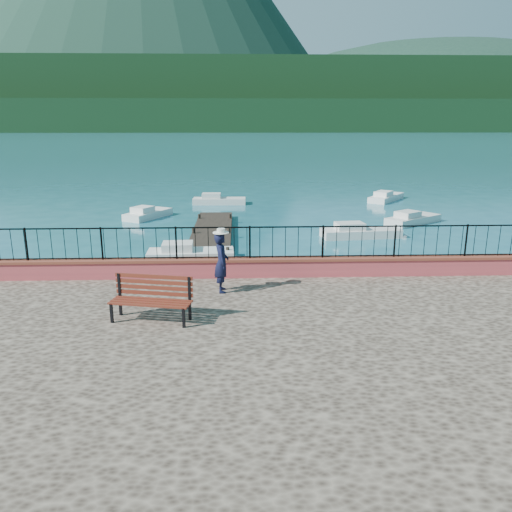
{
  "coord_description": "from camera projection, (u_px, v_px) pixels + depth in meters",
  "views": [
    {
      "loc": [
        -0.66,
        -10.83,
        5.76
      ],
      "look_at": [
        -0.18,
        2.0,
        2.3
      ],
      "focal_mm": 35.0,
      "sensor_mm": 36.0,
      "label": 1
    }
  ],
  "objects": [
    {
      "name": "parapet",
      "position": [
        260.0,
        267.0,
        15.15
      ],
      "size": [
        28.0,
        0.46,
        0.58
      ],
      "primitive_type": "cube",
      "color": "#C3464A",
      "rests_on": "promenade"
    },
    {
      "name": "boat_4",
      "position": [
        219.0,
        198.0,
        36.1
      ],
      "size": [
        3.81,
        1.38,
        0.8
      ],
      "primitive_type": "cube",
      "rotation": [
        0.0,
        0.0,
        -0.02
      ],
      "color": "silver",
      "rests_on": "ground"
    },
    {
      "name": "boat_2",
      "position": [
        413.0,
        217.0,
        29.17
      ],
      "size": [
        3.79,
        3.2,
        0.8
      ],
      "primitive_type": "cube",
      "rotation": [
        0.0,
        0.0,
        0.61
      ],
      "color": "silver",
      "rests_on": "ground"
    },
    {
      "name": "person",
      "position": [
        222.0,
        263.0,
        13.66
      ],
      "size": [
        0.45,
        0.64,
        1.66
      ],
      "primitive_type": "imported",
      "rotation": [
        0.0,
        0.0,
        1.66
      ],
      "color": "black",
      "rests_on": "promenade"
    },
    {
      "name": "hat",
      "position": [
        221.0,
        231.0,
        13.42
      ],
      "size": [
        0.44,
        0.44,
        0.12
      ],
      "primitive_type": "cylinder",
      "color": "silver",
      "rests_on": "person"
    },
    {
      "name": "foothills",
      "position": [
        237.0,
        98.0,
        353.6
      ],
      "size": [
        900.0,
        120.0,
        44.0
      ],
      "primitive_type": "cube",
      "color": "black",
      "rests_on": "ground"
    },
    {
      "name": "dock",
      "position": [
        209.0,
        245.0,
        23.44
      ],
      "size": [
        2.0,
        16.0,
        0.3
      ],
      "primitive_type": "cube",
      "color": "#2D231C",
      "rests_on": "ground"
    },
    {
      "name": "boat_1",
      "position": [
        361.0,
        229.0,
        25.67
      ],
      "size": [
        4.15,
        1.71,
        0.8
      ],
      "primitive_type": "cube",
      "rotation": [
        0.0,
        0.0,
        0.1
      ],
      "color": "silver",
      "rests_on": "ground"
    },
    {
      "name": "ground",
      "position": [
        267.0,
        370.0,
        11.97
      ],
      "size": [
        2000.0,
        2000.0,
        0.0
      ],
      "primitive_type": "plane",
      "color": "#19596B",
      "rests_on": "ground"
    },
    {
      "name": "park_bench",
      "position": [
        152.0,
        308.0,
        11.76
      ],
      "size": [
        2.0,
        1.0,
        1.06
      ],
      "rotation": [
        0.0,
        0.0,
        -0.21
      ],
      "color": "black",
      "rests_on": "promenade"
    },
    {
      "name": "companion_hill",
      "position": [
        433.0,
        127.0,
        560.32
      ],
      "size": [
        448.0,
        384.0,
        180.0
      ],
      "primitive_type": "ellipsoid",
      "color": "#142D23",
      "rests_on": "ground"
    },
    {
      "name": "far_forest",
      "position": [
        238.0,
        116.0,
        299.09
      ],
      "size": [
        900.0,
        60.0,
        18.0
      ],
      "primitive_type": "cube",
      "color": "black",
      "rests_on": "ground"
    },
    {
      "name": "boat_0",
      "position": [
        191.0,
        251.0,
        21.42
      ],
      "size": [
        3.72,
        1.43,
        0.8
      ],
      "primitive_type": "cube",
      "rotation": [
        0.0,
        0.0,
        0.04
      ],
      "color": "silver",
      "rests_on": "ground"
    },
    {
      "name": "railing",
      "position": [
        260.0,
        243.0,
        14.95
      ],
      "size": [
        27.0,
        0.05,
        0.95
      ],
      "primitive_type": "cube",
      "color": "black",
      "rests_on": "parapet"
    },
    {
      "name": "boat_3",
      "position": [
        148.0,
        211.0,
        30.83
      ],
      "size": [
        2.75,
        3.55,
        0.8
      ],
      "primitive_type": "cube",
      "rotation": [
        0.0,
        0.0,
        1.07
      ],
      "color": "white",
      "rests_on": "ground"
    },
    {
      "name": "boat_5",
      "position": [
        386.0,
        195.0,
        37.65
      ],
      "size": [
        3.55,
        4.15,
        0.8
      ],
      "primitive_type": "cube",
      "rotation": [
        0.0,
        0.0,
        0.93
      ],
      "color": "white",
      "rests_on": "ground"
    }
  ]
}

